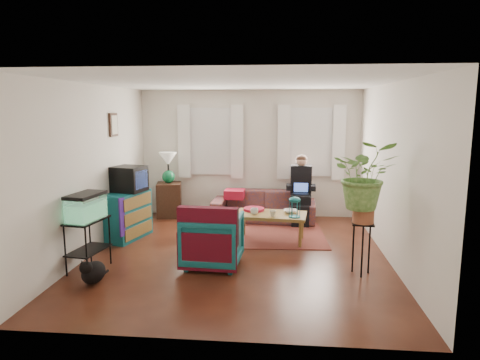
# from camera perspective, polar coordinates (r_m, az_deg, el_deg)

# --- Properties ---
(floor) EXTENTS (4.50, 5.00, 0.01)m
(floor) POSITION_cam_1_polar(r_m,az_deg,el_deg) (6.71, -0.33, -9.88)
(floor) COLOR #4F2B14
(floor) RESTS_ON ground
(ceiling) EXTENTS (4.50, 5.00, 0.01)m
(ceiling) POSITION_cam_1_polar(r_m,az_deg,el_deg) (6.34, -0.35, 12.88)
(ceiling) COLOR white
(ceiling) RESTS_ON wall_back
(wall_back) EXTENTS (4.50, 0.01, 2.60)m
(wall_back) POSITION_cam_1_polar(r_m,az_deg,el_deg) (8.87, 1.28, 3.52)
(wall_back) COLOR silver
(wall_back) RESTS_ON floor
(wall_front) EXTENTS (4.50, 0.01, 2.60)m
(wall_front) POSITION_cam_1_polar(r_m,az_deg,el_deg) (3.96, -3.95, -4.09)
(wall_front) COLOR silver
(wall_front) RESTS_ON floor
(wall_left) EXTENTS (0.01, 5.00, 2.60)m
(wall_left) POSITION_cam_1_polar(r_m,az_deg,el_deg) (6.99, -19.03, 1.36)
(wall_left) COLOR silver
(wall_left) RESTS_ON floor
(wall_right) EXTENTS (0.01, 5.00, 2.60)m
(wall_right) POSITION_cam_1_polar(r_m,az_deg,el_deg) (6.57, 19.60, 0.84)
(wall_right) COLOR silver
(wall_right) RESTS_ON floor
(window_left) EXTENTS (1.08, 0.04, 1.38)m
(window_left) POSITION_cam_1_polar(r_m,az_deg,el_deg) (8.92, -3.88, 5.15)
(window_left) COLOR white
(window_left) RESTS_ON wall_back
(window_right) EXTENTS (1.08, 0.04, 1.38)m
(window_right) POSITION_cam_1_polar(r_m,az_deg,el_deg) (8.82, 9.43, 4.99)
(window_right) COLOR white
(window_right) RESTS_ON wall_back
(curtains_left) EXTENTS (1.36, 0.06, 1.50)m
(curtains_left) POSITION_cam_1_polar(r_m,az_deg,el_deg) (8.84, -3.97, 5.11)
(curtains_left) COLOR white
(curtains_left) RESTS_ON wall_back
(curtains_right) EXTENTS (1.36, 0.06, 1.50)m
(curtains_right) POSITION_cam_1_polar(r_m,az_deg,el_deg) (8.74, 9.46, 4.95)
(curtains_right) COLOR white
(curtains_right) RESTS_ON wall_back
(picture_frame) EXTENTS (0.04, 0.32, 0.40)m
(picture_frame) POSITION_cam_1_polar(r_m,az_deg,el_deg) (7.70, -16.45, 7.07)
(picture_frame) COLOR #3D2616
(picture_frame) RESTS_ON wall_left
(area_rug) EXTENTS (2.08, 1.71, 0.01)m
(area_rug) POSITION_cam_1_polar(r_m,az_deg,el_deg) (7.68, 3.67, -7.29)
(area_rug) COLOR maroon
(area_rug) RESTS_ON floor
(sofa) EXTENTS (2.06, 0.89, 0.80)m
(sofa) POSITION_cam_1_polar(r_m,az_deg,el_deg) (8.55, 3.16, -2.85)
(sofa) COLOR brown
(sofa) RESTS_ON floor
(seated_person) EXTENTS (0.53, 0.65, 1.21)m
(seated_person) POSITION_cam_1_polar(r_m,az_deg,el_deg) (8.48, 8.11, -1.60)
(seated_person) COLOR black
(seated_person) RESTS_ON sofa
(side_table) EXTENTS (0.57, 0.57, 0.71)m
(side_table) POSITION_cam_1_polar(r_m,az_deg,el_deg) (9.00, -9.43, -2.62)
(side_table) COLOR #422C18
(side_table) RESTS_ON floor
(table_lamp) EXTENTS (0.43, 0.43, 0.65)m
(table_lamp) POSITION_cam_1_polar(r_m,az_deg,el_deg) (8.89, -9.55, 1.53)
(table_lamp) COLOR white
(table_lamp) RESTS_ON side_table
(dresser) EXTENTS (0.67, 0.99, 0.82)m
(dresser) POSITION_cam_1_polar(r_m,az_deg,el_deg) (7.65, -14.86, -4.56)
(dresser) COLOR #116569
(dresser) RESTS_ON floor
(crt_tv) EXTENTS (0.60, 0.57, 0.43)m
(crt_tv) POSITION_cam_1_polar(r_m,az_deg,el_deg) (7.59, -14.56, 0.16)
(crt_tv) COLOR black
(crt_tv) RESTS_ON dresser
(aquarium_stand) EXTENTS (0.46, 0.69, 0.72)m
(aquarium_stand) POSITION_cam_1_polar(r_m,az_deg,el_deg) (6.35, -19.57, -8.16)
(aquarium_stand) COLOR black
(aquarium_stand) RESTS_ON floor
(aquarium) EXTENTS (0.41, 0.63, 0.38)m
(aquarium) POSITION_cam_1_polar(r_m,az_deg,el_deg) (6.21, -19.85, -3.32)
(aquarium) COLOR #7FD899
(aquarium) RESTS_ON aquarium_stand
(black_cat) EXTENTS (0.31, 0.45, 0.36)m
(black_cat) POSITION_cam_1_polar(r_m,az_deg,el_deg) (5.91, -18.95, -11.29)
(black_cat) COLOR black
(black_cat) RESTS_ON floor
(armchair) EXTENTS (0.84, 0.79, 0.82)m
(armchair) POSITION_cam_1_polar(r_m,az_deg,el_deg) (6.17, -3.65, -7.63)
(armchair) COLOR navy
(armchair) RESTS_ON floor
(serape_throw) EXTENTS (0.83, 0.24, 0.68)m
(serape_throw) POSITION_cam_1_polar(r_m,az_deg,el_deg) (5.83, -4.33, -6.93)
(serape_throw) COLOR #9E0A0A
(serape_throw) RESTS_ON armchair
(coffee_table) EXTENTS (1.23, 0.76, 0.48)m
(coffee_table) POSITION_cam_1_polar(r_m,az_deg,el_deg) (7.28, 4.13, -6.32)
(coffee_table) COLOR brown
(coffee_table) RESTS_ON floor
(cup_a) EXTENTS (0.15, 0.15, 0.10)m
(cup_a) POSITION_cam_1_polar(r_m,az_deg,el_deg) (7.14, 1.93, -4.18)
(cup_a) COLOR white
(cup_a) RESTS_ON coffee_table
(cup_b) EXTENTS (0.12, 0.12, 0.10)m
(cup_b) POSITION_cam_1_polar(r_m,az_deg,el_deg) (7.02, 4.38, -4.48)
(cup_b) COLOR beige
(cup_b) RESTS_ON coffee_table
(bowl) EXTENTS (0.25, 0.25, 0.06)m
(bowl) POSITION_cam_1_polar(r_m,az_deg,el_deg) (7.29, 6.76, -4.17)
(bowl) COLOR white
(bowl) RESTS_ON coffee_table
(snack_tray) EXTENTS (0.40, 0.40, 0.04)m
(snack_tray) POSITION_cam_1_polar(r_m,az_deg,el_deg) (7.42, 1.86, -3.92)
(snack_tray) COLOR #B21414
(snack_tray) RESTS_ON coffee_table
(birdcage) EXTENTS (0.21, 0.21, 0.34)m
(birdcage) POSITION_cam_1_polar(r_m,az_deg,el_deg) (6.99, 7.29, -3.58)
(birdcage) COLOR #115B6B
(birdcage) RESTS_ON coffee_table
(plant_stand) EXTENTS (0.34, 0.34, 0.72)m
(plant_stand) POSITION_cam_1_polar(r_m,az_deg,el_deg) (6.07, 15.90, -8.77)
(plant_stand) COLOR black
(plant_stand) RESTS_ON floor
(potted_plant) EXTENTS (0.90, 0.80, 0.92)m
(potted_plant) POSITION_cam_1_polar(r_m,az_deg,el_deg) (5.86, 16.28, -0.74)
(potted_plant) COLOR #599947
(potted_plant) RESTS_ON plant_stand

